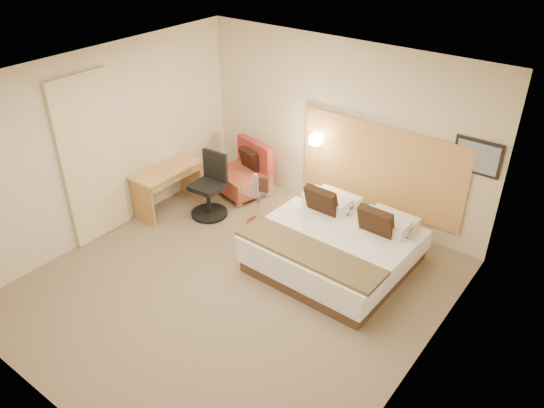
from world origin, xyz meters
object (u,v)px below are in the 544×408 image
Objects in this scene: side_table at (258,204)px; desk_chair at (210,191)px; bed at (336,246)px; desk at (168,177)px; lounge_chair at (244,174)px.

side_table is 0.69× the size of desk_chair.
side_table is at bearing 173.07° from bed.
desk_chair reaches higher than side_table.
desk_chair is at bearing 22.74° from desk.
lounge_chair is 0.96× the size of desk_chair.
bed is 2.92m from desk.
lounge_chair is 0.86× the size of desk.
bed is 2.25m from desk_chair.
desk_chair is at bearing -178.79° from bed.
lounge_chair is 1.00m from side_table.
bed is 1.75× the size of desk.
bed is 2.41m from lounge_chair.
bed reaches higher than desk.
lounge_chair is (-2.27, 0.80, 0.04)m from bed.
lounge_chair is at bearing 160.55° from bed.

